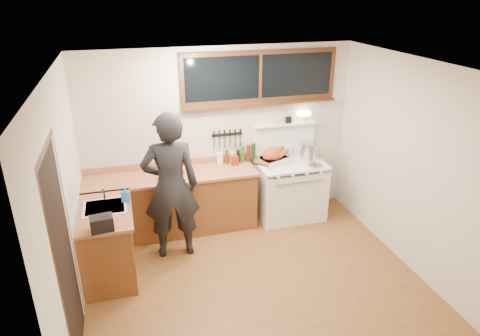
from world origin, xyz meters
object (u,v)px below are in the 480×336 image
object	(u,v)px
cutting_board	(175,174)
roast_turkey	(273,157)
vintage_stove	(289,188)
man	(171,187)

from	to	relation	value
cutting_board	roast_turkey	xyz separation A→B (m)	(1.48, 0.14, 0.05)
vintage_stove	man	size ratio (longest dim) A/B	0.80
vintage_stove	roast_turkey	xyz separation A→B (m)	(-0.27, 0.05, 0.53)
vintage_stove	man	bearing A→B (deg)	-163.66
man	cutting_board	bearing A→B (deg)	76.28
man	roast_turkey	world-z (taller)	man
vintage_stove	man	distance (m)	2.01
cutting_board	roast_turkey	world-z (taller)	roast_turkey
roast_turkey	man	bearing A→B (deg)	-159.54
man	cutting_board	size ratio (longest dim) A/B	3.88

